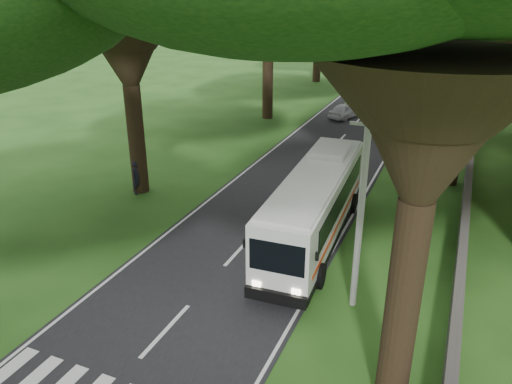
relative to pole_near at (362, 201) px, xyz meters
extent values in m
plane|color=#204614|center=(-5.50, -6.00, -4.18)|extent=(140.00, 140.00, 0.00)
cube|color=black|center=(-5.50, 19.00, -4.17)|extent=(8.00, 120.00, 0.04)
cube|color=#383533|center=(3.50, 18.00, -3.58)|extent=(0.35, 50.00, 1.20)
cylinder|color=gray|center=(0.00, 0.00, -0.18)|extent=(0.24, 0.24, 8.00)
cube|color=gray|center=(0.00, 0.00, 3.22)|extent=(1.60, 0.10, 0.10)
cube|color=gray|center=(0.00, 0.00, 2.62)|extent=(1.20, 0.10, 0.10)
cylinder|color=gray|center=(0.00, 20.00, -0.18)|extent=(0.24, 0.24, 8.00)
cube|color=gray|center=(0.00, 20.00, 3.22)|extent=(1.60, 0.10, 0.10)
cube|color=gray|center=(0.00, 20.00, 2.62)|extent=(1.20, 0.10, 0.10)
cylinder|color=gray|center=(0.00, 40.00, -0.18)|extent=(0.24, 0.24, 8.00)
cube|color=gray|center=(0.00, 40.00, 3.22)|extent=(1.60, 0.10, 0.10)
cube|color=gray|center=(0.00, 40.00, 2.62)|extent=(1.20, 0.10, 0.10)
cylinder|color=black|center=(-13.50, 6.00, -1.20)|extent=(0.90, 0.90, 5.97)
cone|color=black|center=(-13.50, 6.00, 3.69)|extent=(3.20, 3.20, 3.80)
cylinder|color=black|center=(-13.00, 24.00, -1.50)|extent=(0.90, 0.90, 5.35)
cone|color=black|center=(-13.00, 24.00, 3.07)|extent=(3.20, 3.20, 3.80)
cylinder|color=black|center=(-14.00, 42.00, -1.42)|extent=(0.90, 0.90, 5.52)
cone|color=black|center=(-14.00, 42.00, 3.24)|extent=(3.20, 3.20, 3.80)
cylinder|color=black|center=(2.00, -4.00, -1.08)|extent=(0.90, 0.90, 6.20)
cone|color=black|center=(2.00, -4.00, 3.92)|extent=(3.20, 3.20, 3.80)
cylinder|color=black|center=(2.50, 14.00, -1.44)|extent=(0.90, 0.90, 5.47)
cone|color=black|center=(2.50, 14.00, 3.19)|extent=(3.20, 3.20, 3.80)
cylinder|color=black|center=(2.00, 32.00, -1.18)|extent=(0.90, 0.90, 6.01)
cone|color=black|center=(2.00, 32.00, 3.73)|extent=(3.20, 3.20, 3.80)
cylinder|color=black|center=(3.00, 50.00, -1.07)|extent=(0.90, 0.90, 6.22)
cone|color=black|center=(3.00, 50.00, 3.94)|extent=(3.20, 3.20, 3.80)
cube|color=silver|center=(-2.80, 4.24, -2.39)|extent=(2.88, 11.25, 2.74)
cube|color=black|center=(-2.81, 4.52, -2.00)|extent=(2.84, 9.21, 1.02)
cube|color=black|center=(-2.80, 4.24, -3.72)|extent=(2.93, 11.29, 0.33)
cube|color=#AF310B|center=(-2.80, 4.24, -3.02)|extent=(2.88, 10.14, 0.17)
cube|color=silver|center=(-2.80, 4.24, -0.97)|extent=(2.67, 10.69, 0.17)
cylinder|color=black|center=(-3.77, 0.47, -3.67)|extent=(0.38, 1.04, 1.02)
cylinder|color=black|center=(-1.45, 0.59, -3.67)|extent=(0.38, 1.04, 1.02)
cylinder|color=black|center=(-4.14, 7.71, -3.67)|extent=(0.38, 1.04, 1.02)
cylinder|color=black|center=(-1.82, 7.83, -3.67)|extent=(0.38, 1.04, 1.02)
imported|color=silver|center=(-6.74, 26.52, -3.52)|extent=(2.60, 4.01, 1.27)
imported|color=navy|center=(-8.37, 50.33, -3.41)|extent=(2.75, 4.78, 1.49)
imported|color=maroon|center=(-2.67, 49.56, -3.40)|extent=(3.34, 5.50, 1.49)
imported|color=black|center=(-13.42, 5.59, -3.23)|extent=(0.53, 0.74, 1.90)
camera|label=1|loc=(2.72, -15.47, 6.80)|focal=35.00mm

